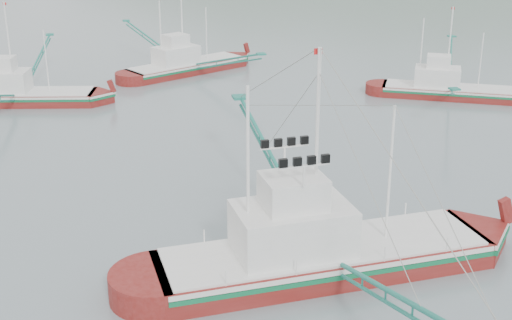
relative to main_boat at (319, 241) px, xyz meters
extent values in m
plane|color=slate|center=(-1.28, 2.41, -1.80)|extent=(1200.00, 1200.00, 0.00)
cube|color=maroon|center=(0.29, 0.02, -1.57)|extent=(17.42, 5.66, 2.29)
cube|color=silver|center=(0.29, 0.02, -0.60)|extent=(17.08, 5.73, 0.25)
cube|color=#0E653B|center=(0.29, 0.02, -0.89)|extent=(17.08, 5.75, 0.25)
cube|color=silver|center=(0.29, 0.02, -0.37)|extent=(16.55, 5.37, 0.14)
cube|color=silver|center=(-1.43, -0.09, 0.83)|extent=(5.94, 4.02, 2.52)
cube|color=silver|center=(-1.43, -0.09, 2.89)|extent=(3.13, 2.70, 1.60)
cylinder|color=white|center=(-0.28, -0.02, 4.72)|extent=(0.18, 0.18, 10.30)
cylinder|color=white|center=(-3.71, -0.24, 3.95)|extent=(0.16, 0.16, 8.75)
cylinder|color=white|center=(3.71, 0.24, 3.17)|extent=(0.14, 0.14, 7.21)
cube|color=maroon|center=(22.48, 28.98, -1.64)|extent=(12.69, 8.71, 1.67)
cube|color=silver|center=(22.48, 28.98, -0.92)|extent=(12.49, 8.66, 0.18)
cube|color=#0E653B|center=(22.48, 28.98, -1.13)|extent=(12.50, 8.67, 0.18)
cube|color=silver|center=(22.48, 28.98, -0.76)|extent=(12.05, 8.28, 0.10)
cube|color=silver|center=(21.37, 29.55, 0.12)|extent=(4.94, 4.29, 1.84)
cube|color=silver|center=(21.37, 29.55, 1.63)|extent=(2.78, 2.63, 1.17)
cylinder|color=white|center=(22.11, 29.17, 2.97)|extent=(0.13, 0.13, 7.53)
cylinder|color=white|center=(19.88, 30.32, 2.40)|extent=(0.12, 0.12, 6.40)
cylinder|color=white|center=(24.71, 27.83, 1.84)|extent=(0.10, 0.10, 5.27)
cube|color=maroon|center=(-17.05, 36.21, -1.62)|extent=(14.08, 6.38, 1.82)
cube|color=silver|center=(-17.05, 36.21, -0.85)|extent=(13.83, 6.39, 0.20)
cube|color=#0E653B|center=(-17.05, 36.21, -1.08)|extent=(13.84, 6.41, 0.20)
cube|color=silver|center=(-17.05, 36.21, -0.67)|extent=(13.38, 6.06, 0.11)
cube|color=silver|center=(-18.38, 36.49, 0.29)|extent=(5.05, 3.79, 2.00)
cube|color=silver|center=(-18.38, 36.49, 1.92)|extent=(2.72, 2.44, 1.27)
cylinder|color=white|center=(-17.49, 36.30, 3.38)|extent=(0.15, 0.15, 8.18)
cylinder|color=white|center=(-14.38, 35.65, 2.15)|extent=(0.11, 0.11, 5.72)
cube|color=maroon|center=(-0.38, 44.62, -1.62)|extent=(13.69, 9.38, 1.80)
cube|color=silver|center=(-0.38, 44.62, -0.86)|extent=(13.48, 9.32, 0.20)
cube|color=#0E653B|center=(-0.38, 44.62, -1.08)|extent=(13.49, 9.34, 0.20)
cube|color=silver|center=(-0.38, 44.62, -0.68)|extent=(13.00, 8.91, 0.11)
cube|color=silver|center=(-1.59, 44.00, 0.27)|extent=(5.33, 4.63, 1.98)
cube|color=silver|center=(-1.59, 44.00, 1.90)|extent=(2.99, 2.84, 1.26)
cylinder|color=white|center=(-0.78, 44.41, 3.34)|extent=(0.14, 0.14, 8.12)
cylinder|color=white|center=(-3.19, 43.18, 2.73)|extent=(0.13, 0.13, 6.90)
cylinder|color=white|center=(2.03, 45.85, 2.12)|extent=(0.11, 0.11, 5.68)
camera|label=1|loc=(-10.49, -30.56, 16.43)|focal=50.00mm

